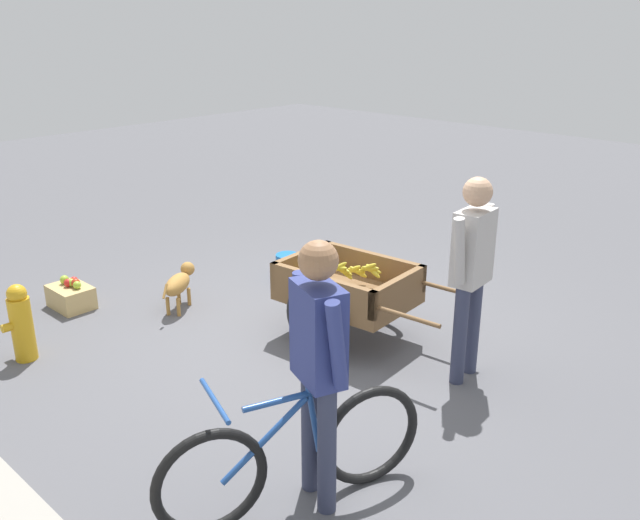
{
  "coord_description": "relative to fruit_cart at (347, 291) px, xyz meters",
  "views": [
    {
      "loc": [
        -3.8,
        3.8,
        2.72
      ],
      "look_at": [
        -0.09,
        -0.14,
        0.75
      ],
      "focal_mm": 37.93,
      "sensor_mm": 36.0,
      "label": 1
    }
  ],
  "objects": [
    {
      "name": "ground_plane",
      "position": [
        0.22,
        0.35,
        -0.44
      ],
      "size": [
        24.0,
        24.0,
        0.0
      ],
      "primitive_type": "plane",
      "color": "#56565B"
    },
    {
      "name": "fruit_cart",
      "position": [
        0.0,
        0.0,
        0.0
      ],
      "size": [
        1.71,
        0.99,
        0.73
      ],
      "color": "brown",
      "rests_on": "ground"
    },
    {
      "name": "vendor_person",
      "position": [
        -1.15,
        -0.09,
        0.54
      ],
      "size": [
        0.23,
        0.56,
        1.62
      ],
      "color": "#333851",
      "rests_on": "ground"
    },
    {
      "name": "bicycle",
      "position": [
        -1.25,
        1.88,
        -0.08
      ],
      "size": [
        0.71,
        1.57,
        0.85
      ],
      "color": "black",
      "rests_on": "ground"
    },
    {
      "name": "cyclist_person",
      "position": [
        -1.3,
        1.74,
        0.53
      ],
      "size": [
        0.49,
        0.31,
        1.62
      ],
      "color": "#333851",
      "rests_on": "ground"
    },
    {
      "name": "dog",
      "position": [
        1.59,
        0.66,
        -0.17
      ],
      "size": [
        0.4,
        0.59,
        0.4
      ],
      "color": "#AD7A38",
      "rests_on": "ground"
    },
    {
      "name": "fire_hydrant",
      "position": [
        1.68,
        2.16,
        -0.1
      ],
      "size": [
        0.25,
        0.25,
        0.67
      ],
      "color": "gold",
      "rests_on": "ground"
    },
    {
      "name": "plastic_bucket",
      "position": [
        1.39,
        -0.61,
        -0.3
      ],
      "size": [
        0.25,
        0.25,
        0.28
      ],
      "primitive_type": "cylinder",
      "color": "#1966B2",
      "rests_on": "ground"
    },
    {
      "name": "apple_crate",
      "position": [
        2.39,
        1.38,
        -0.31
      ],
      "size": [
        0.44,
        0.32,
        0.31
      ],
      "color": "tan",
      "rests_on": "ground"
    }
  ]
}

